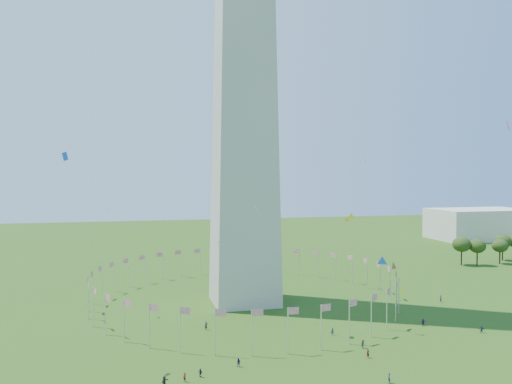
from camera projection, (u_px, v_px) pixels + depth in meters
ground at (305, 375)px, 85.56m from camera, size 600.00×600.00×0.00m
flag_ring at (244, 286)px, 134.02m from camera, size 80.24×80.24×9.00m
gov_building_east_a at (480, 224)px, 265.83m from camera, size 50.00×30.00×16.00m
crowd at (388, 363)px, 88.69m from camera, size 87.39×60.34×1.93m
kites_aloft at (312, 240)px, 110.06m from camera, size 117.24×57.60×39.89m
tree_line_east at (510, 250)px, 194.87m from camera, size 53.92×15.43×10.59m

